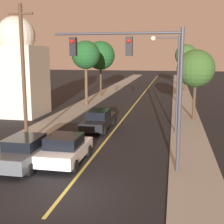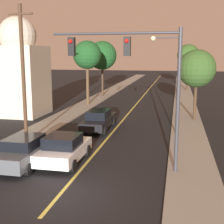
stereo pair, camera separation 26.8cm
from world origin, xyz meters
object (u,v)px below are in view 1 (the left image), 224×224
Objects in this scene: utility_pole_left at (23,73)px; tree_right_near at (196,69)px; car_outer_lane_front at (27,151)px; traffic_signal_mast at (139,69)px; car_near_lane_second at (99,119)px; tree_right_far at (186,55)px; streetlamp_right at (171,71)px; car_near_lane_front at (65,149)px; tree_left_far at (101,56)px; tree_left_near at (86,55)px; domed_building_left at (18,70)px.

tree_right_near is at bearing 41.12° from utility_pole_left.
traffic_signal_mast is at bearing 3.62° from car_outer_lane_front.
car_near_lane_second is 29.72m from tree_right_far.
streetlamp_right is at bearing -111.09° from tree_right_near.
car_near_lane_front is 15.15m from tree_right_near.
car_near_lane_front is at bearing -80.82° from tree_left_far.
car_outer_lane_front is at bearing -176.38° from traffic_signal_mast.
utility_pole_left reaches higher than traffic_signal_mast.
utility_pole_left is (-3.71, 2.95, 3.85)m from car_near_lane_front.
car_near_lane_second reaches higher than car_near_lane_front.
traffic_signal_mast is (5.87, 0.37, 4.31)m from car_outer_lane_front.
tree_left_far is (-8.25, 26.80, 0.49)m from traffic_signal_mast.
utility_pole_left reaches higher than tree_left_near.
traffic_signal_mast is at bearing -95.27° from tree_right_far.
tree_right_far is 29.04m from domed_building_left.
tree_left_far is (-0.15, 7.77, -0.07)m from tree_left_near.
traffic_signal_mast is 0.93× the size of tree_left_far.
car_near_lane_second is at bearing -26.02° from domed_building_left.
car_near_lane_front is 0.67× the size of tree_right_near.
traffic_signal_mast is 1.13× the size of tree_right_near.
streetlamp_right is at bearing 47.91° from car_outer_lane_front.
car_outer_lane_front reaches higher than car_near_lane_front.
tree_left_far reaches higher than streetlamp_right.
streetlamp_right is 21.44m from tree_left_far.
tree_right_far is at bearing 56.05° from domed_building_left.
streetlamp_right is (7.28, 8.06, 3.83)m from car_outer_lane_front.
tree_left_near is 0.97× the size of tree_left_far.
car_outer_lane_front is 7.29m from traffic_signal_mast.
utility_pole_left reaches higher than car_near_lane_second.
tree_right_far is at bearing 39.64° from tree_left_far.
tree_left_far is at bearing 102.85° from car_near_lane_second.
streetlamp_right is (5.38, 7.36, 3.83)m from car_near_lane_front.
tree_left_near reaches higher than tree_right_near.
tree_left_near is (-8.10, 19.03, 0.56)m from traffic_signal_mast.
utility_pole_left reaches higher than tree_right_far.
tree_left_near reaches higher than car_near_lane_front.
car_near_lane_front is 0.79× the size of car_near_lane_second.
car_near_lane_front is at bearing 175.36° from traffic_signal_mast.
car_outer_lane_front is at bearing -102.74° from car_near_lane_second.
car_near_lane_second is (0.00, 7.70, 0.02)m from car_near_lane_front.
domed_building_left is at bearing 118.72° from car_outer_lane_front.
tree_right_far is (11.04, 33.15, 0.96)m from utility_pole_left.
streetlamp_right is at bearing 53.85° from car_near_lane_front.
car_near_lane_second is 0.72× the size of tree_right_far.
tree_right_far is (7.33, 28.40, 4.79)m from car_near_lane_second.
tree_right_far reaches higher than car_near_lane_front.
domed_building_left reaches higher than tree_left_near.
car_near_lane_front is 0.57× the size of tree_right_far.
car_near_lane_second is at bearing -69.44° from tree_left_near.
tree_left_far reaches higher than tree_right_far.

